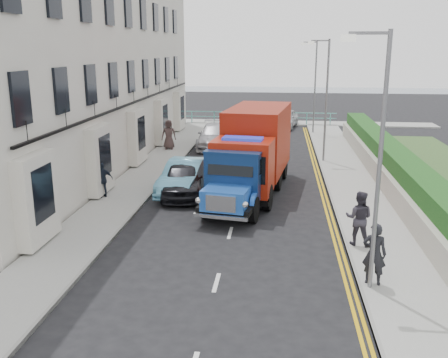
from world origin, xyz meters
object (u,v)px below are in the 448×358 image
(bedford_lorry, at_px, (236,185))
(parked_car_front, at_px, (183,179))
(lamp_near, at_px, (376,150))
(lamp_far, at_px, (314,82))
(pedestrian_east_near, at_px, (374,254))
(red_lorry, at_px, (255,148))
(lamp_mid, at_px, (325,94))

(bedford_lorry, height_order, parked_car_front, bedford_lorry)
(lamp_near, relative_size, bedford_lorry, 1.21)
(lamp_far, distance_m, pedestrian_east_near, 25.95)
(bedford_lorry, height_order, red_lorry, red_lorry)
(lamp_far, xyz_separation_m, red_lorry, (-3.59, -16.21, -1.96))
(lamp_mid, bearing_deg, lamp_far, 90.00)
(pedestrian_east_near, bearing_deg, lamp_far, -73.39)
(lamp_far, relative_size, parked_car_front, 1.57)
(lamp_mid, height_order, lamp_far, same)
(red_lorry, bearing_deg, lamp_far, 84.75)
(lamp_mid, bearing_deg, lamp_near, -90.00)
(red_lorry, bearing_deg, pedestrian_east_near, -61.01)
(lamp_far, distance_m, parked_car_front, 18.98)
(lamp_near, relative_size, red_lorry, 0.93)
(lamp_mid, bearing_deg, pedestrian_east_near, -89.19)
(pedestrian_east_near, bearing_deg, lamp_near, 61.64)
(bedford_lorry, bearing_deg, lamp_far, 87.60)
(lamp_near, relative_size, lamp_far, 1.00)
(lamp_far, relative_size, pedestrian_east_near, 3.91)
(bedford_lorry, relative_size, red_lorry, 0.77)
(lamp_near, bearing_deg, lamp_far, 90.00)
(bedford_lorry, relative_size, parked_car_front, 1.30)
(pedestrian_east_near, bearing_deg, red_lorry, -52.15)
(pedestrian_east_near, bearing_deg, parked_car_front, -33.89)
(lamp_mid, relative_size, pedestrian_east_near, 3.91)
(lamp_mid, xyz_separation_m, red_lorry, (-3.59, -6.21, -1.96))
(lamp_near, xyz_separation_m, bedford_lorry, (-4.18, 6.26, -2.79))
(pedestrian_east_near, bearing_deg, lamp_mid, -73.08)
(lamp_far, relative_size, bedford_lorry, 1.21)
(lamp_mid, height_order, pedestrian_east_near, lamp_mid)
(lamp_near, relative_size, parked_car_front, 1.57)
(bedford_lorry, height_order, pedestrian_east_near, bedford_lorry)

